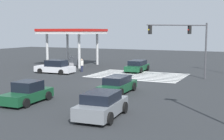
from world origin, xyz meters
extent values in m
plane|color=#2B2D30|center=(0.00, 0.00, 0.00)|extent=(108.54, 108.54, 0.00)
cube|color=silver|center=(0.00, -10.26, 0.00)|extent=(10.48, 0.60, 0.01)
cube|color=silver|center=(0.00, -9.31, 0.00)|extent=(10.48, 0.60, 0.01)
cube|color=silver|center=(0.00, -8.36, 0.00)|extent=(10.48, 0.60, 0.01)
cube|color=silver|center=(0.00, -7.41, 0.00)|extent=(10.48, 0.60, 0.01)
cube|color=silver|center=(0.00, -6.46, 0.00)|extent=(10.48, 0.60, 0.01)
cube|color=silver|center=(0.00, -5.51, 0.00)|extent=(10.48, 0.60, 0.01)
cube|color=silver|center=(0.00, -4.56, 0.00)|extent=(10.48, 0.60, 0.01)
cube|color=silver|center=(0.00, -3.61, 0.00)|extent=(10.48, 0.60, 0.01)
cylinder|color=#47474C|center=(-7.36, -7.36, 2.93)|extent=(0.18, 0.18, 5.86)
cylinder|color=#47474C|center=(-4.94, -4.94, 5.61)|extent=(4.93, 4.93, 0.12)
cube|color=black|center=(-5.91, -5.91, 5.14)|extent=(0.40, 0.40, 0.84)
sphere|color=red|center=(-5.80, -5.80, 5.14)|extent=(0.16, 0.16, 0.16)
cube|color=black|center=(-2.76, -2.76, 5.14)|extent=(0.40, 0.40, 0.84)
sphere|color=gold|center=(-2.65, -2.65, 5.14)|extent=(0.16, 0.16, 0.16)
cube|color=#144728|center=(1.26, -10.20, 0.50)|extent=(2.02, 4.63, 0.62)
cube|color=black|center=(1.26, -10.29, 1.10)|extent=(1.77, 2.77, 0.59)
cylinder|color=black|center=(0.26, -8.82, 0.35)|extent=(0.24, 0.70, 0.69)
cylinder|color=black|center=(2.16, -8.75, 0.35)|extent=(0.24, 0.70, 0.69)
cylinder|color=black|center=(0.35, -11.65, 0.35)|extent=(0.24, 0.70, 0.69)
cylinder|color=black|center=(2.26, -11.59, 0.35)|extent=(0.24, 0.70, 0.69)
cube|color=silver|center=(9.70, -4.58, 0.51)|extent=(4.79, 2.10, 0.67)
cube|color=black|center=(9.48, -4.59, 1.22)|extent=(2.36, 1.81, 0.74)
cylinder|color=black|center=(11.12, -3.55, 0.31)|extent=(0.62, 0.24, 0.62)
cylinder|color=black|center=(11.20, -5.50, 0.31)|extent=(0.62, 0.24, 0.62)
cylinder|color=black|center=(8.20, -3.67, 0.31)|extent=(0.62, 0.24, 0.62)
cylinder|color=black|center=(8.27, -5.61, 0.31)|extent=(0.62, 0.24, 0.62)
cube|color=gray|center=(-4.11, 10.28, 0.57)|extent=(2.25, 4.30, 0.74)
cube|color=black|center=(-4.11, 10.33, 1.22)|extent=(1.91, 2.42, 0.57)
cylinder|color=black|center=(-3.02, 9.07, 0.35)|extent=(0.28, 0.72, 0.70)
cylinder|color=black|center=(-4.99, 8.91, 0.35)|extent=(0.28, 0.72, 0.70)
cylinder|color=black|center=(-3.23, 11.64, 0.35)|extent=(0.28, 0.72, 0.70)
cylinder|color=black|center=(-5.19, 11.48, 0.35)|extent=(0.28, 0.72, 0.70)
cube|color=#144728|center=(2.30, 9.22, 0.50)|extent=(1.90, 4.19, 0.65)
cube|color=black|center=(2.31, 9.09, 1.18)|extent=(1.63, 1.82, 0.70)
cylinder|color=black|center=(1.36, 10.46, 0.33)|extent=(0.25, 0.66, 0.65)
cylinder|color=black|center=(3.13, 10.53, 0.33)|extent=(0.25, 0.66, 0.65)
cylinder|color=black|center=(1.47, 7.90, 0.33)|extent=(0.25, 0.66, 0.65)
cylinder|color=black|center=(3.24, 7.98, 0.33)|extent=(0.25, 0.66, 0.65)
cube|color=#144728|center=(-2.09, 3.39, 0.52)|extent=(1.80, 4.81, 0.64)
cube|color=black|center=(-2.10, 3.49, 1.12)|extent=(1.57, 2.69, 0.58)
cylinder|color=black|center=(-1.20, 1.94, 0.36)|extent=(0.24, 0.72, 0.71)
cylinder|color=black|center=(-2.91, 1.89, 0.36)|extent=(0.24, 0.72, 0.71)
cylinder|color=black|center=(-1.28, 4.89, 0.36)|extent=(0.24, 0.72, 0.71)
cylinder|color=black|center=(-2.99, 4.85, 0.36)|extent=(0.24, 0.72, 0.71)
cube|color=silver|center=(12.17, -12.66, 4.79)|extent=(7.51, 7.51, 0.35)
cube|color=red|center=(12.17, -12.66, 5.15)|extent=(7.66, 7.66, 0.36)
cube|color=#B2B2B7|center=(12.17, -12.66, 0.65)|extent=(0.70, 1.10, 1.30)
cylinder|color=silver|center=(9.54, -15.29, 2.31)|extent=(0.36, 0.36, 4.62)
cylinder|color=silver|center=(14.79, -15.29, 2.31)|extent=(0.36, 0.36, 4.62)
cylinder|color=silver|center=(9.54, -10.03, 2.31)|extent=(0.36, 0.36, 4.62)
cylinder|color=silver|center=(14.79, -10.03, 2.31)|extent=(0.36, 0.36, 4.62)
cylinder|color=#232842|center=(7.29, -6.99, 0.39)|extent=(0.14, 0.14, 0.79)
cylinder|color=#232842|center=(7.40, -6.88, 0.39)|extent=(0.14, 0.14, 0.79)
cube|color=beige|center=(7.34, -6.94, 1.10)|extent=(0.41, 0.41, 0.63)
sphere|color=beige|center=(7.34, -6.94, 1.52)|extent=(0.21, 0.21, 0.21)
camera|label=1|loc=(-12.15, 26.18, 5.01)|focal=50.00mm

